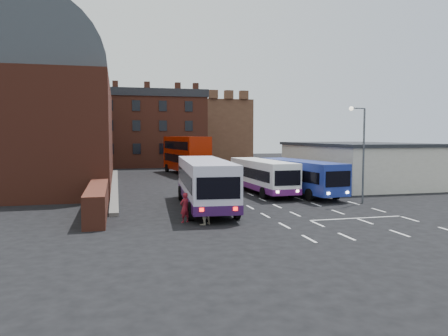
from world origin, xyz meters
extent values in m
plane|color=black|center=(0.00, 0.00, 0.00)|extent=(180.00, 180.00, 0.00)
cube|color=#602B1E|center=(-15.50, 21.00, 5.00)|extent=(12.00, 28.00, 10.00)
cylinder|color=#1E2328|center=(-15.50, 21.00, 10.00)|extent=(12.00, 26.00, 12.00)
cube|color=#602B1E|center=(-10.20, 2.00, 0.90)|extent=(1.20, 10.00, 1.80)
cube|color=beige|center=(15.00, 14.00, 2.00)|extent=(10.00, 16.00, 4.00)
cube|color=#282B30|center=(15.00, 14.00, 4.10)|extent=(10.40, 16.40, 0.30)
cube|color=brown|center=(-6.00, 46.00, 5.50)|extent=(22.00, 10.00, 11.00)
cube|color=brown|center=(6.00, 66.00, 6.00)|extent=(22.00, 22.00, 12.00)
cube|color=silver|center=(-3.12, 2.88, 1.94)|extent=(3.64, 12.35, 2.77)
cube|color=black|center=(-3.12, 2.88, 2.10)|extent=(3.61, 11.16, 1.00)
cylinder|color=black|center=(-4.22, 6.84, 0.55)|extent=(0.39, 1.13, 1.11)
cylinder|color=black|center=(-4.81, -1.33, 0.55)|extent=(0.39, 1.13, 1.11)
cylinder|color=black|center=(-1.46, 6.64, 0.55)|extent=(0.39, 1.13, 1.11)
cylinder|color=black|center=(-2.05, -1.53, 0.55)|extent=(0.39, 1.13, 1.11)
cube|color=white|center=(3.20, 9.27, 1.67)|extent=(2.84, 10.61, 2.39)
cube|color=black|center=(3.20, 9.27, 1.82)|extent=(2.85, 9.41, 0.86)
cylinder|color=black|center=(4.54, 5.98, 0.48)|extent=(0.31, 0.97, 0.96)
cylinder|color=black|center=(4.23, 13.04, 0.48)|extent=(0.31, 0.97, 0.96)
cylinder|color=black|center=(2.15, 5.87, 0.48)|extent=(0.31, 0.97, 0.96)
cylinder|color=black|center=(1.85, 12.94, 0.48)|extent=(0.31, 0.97, 0.96)
cube|color=navy|center=(6.00, 7.57, 1.69)|extent=(3.71, 10.82, 2.41)
cube|color=black|center=(6.00, 7.57, 1.83)|extent=(3.62, 9.64, 0.87)
cylinder|color=black|center=(7.62, 4.37, 0.48)|extent=(0.39, 0.99, 0.96)
cylinder|color=black|center=(6.73, 11.45, 0.48)|extent=(0.39, 0.99, 0.96)
cylinder|color=black|center=(5.22, 4.07, 0.48)|extent=(0.39, 0.99, 0.96)
cylinder|color=black|center=(4.34, 11.15, 0.48)|extent=(0.39, 0.99, 0.96)
cube|color=#9A1500|center=(-0.33, 29.34, 2.71)|extent=(4.44, 12.43, 4.31)
cube|color=black|center=(-0.33, 29.34, 2.10)|extent=(4.33, 11.25, 1.00)
cylinder|color=black|center=(1.58, 25.71, 0.55)|extent=(0.46, 1.14, 1.11)
cylinder|color=black|center=(0.44, 33.81, 0.55)|extent=(0.46, 1.14, 1.11)
cylinder|color=black|center=(-1.16, 25.32, 0.55)|extent=(0.46, 1.14, 1.11)
cylinder|color=black|center=(-2.30, 33.42, 0.55)|extent=(0.46, 1.14, 1.11)
cylinder|color=#484C51|center=(8.60, 2.16, 3.48)|extent=(0.14, 0.14, 6.95)
cylinder|color=#484C51|center=(8.00, 2.06, 6.95)|extent=(1.21, 0.28, 0.09)
sphere|color=#FFF2CC|center=(7.40, 1.96, 6.91)|extent=(0.31, 0.31, 0.31)
imported|color=maroon|center=(-5.22, -1.77, 0.86)|extent=(0.75, 0.66, 1.72)
imported|color=#BEB49B|center=(-4.31, -2.67, 0.88)|extent=(1.09, 1.04, 1.77)
camera|label=1|loc=(-8.96, -26.36, 4.98)|focal=35.00mm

